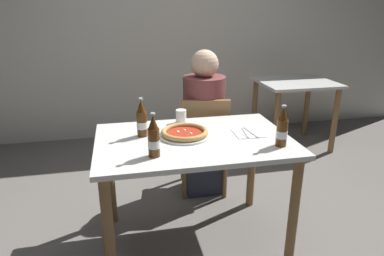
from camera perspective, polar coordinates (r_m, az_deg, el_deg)
name	(u,v)px	position (r m, az deg, el deg)	size (l,w,h in m)	color
ground_plane	(194,239)	(2.51, 0.25, -17.89)	(8.00, 8.00, 0.00)	slate
back_wall_tiled	(153,26)	(4.17, -6.46, 16.41)	(7.00, 0.10, 2.60)	silver
dining_table_main	(194,155)	(2.18, 0.28, -4.51)	(1.20, 0.80, 0.75)	silver
chair_behind_table	(204,140)	(2.83, 1.98, -2.02)	(0.45, 0.45, 0.85)	olive
diner_seated	(204,126)	(2.84, 1.96, 0.27)	(0.34, 0.34, 1.21)	#2D3342
dining_table_background	(295,95)	(3.98, 16.64, 5.24)	(0.80, 0.70, 0.75)	silver
pizza_margherita_near	(185,133)	(2.16, -1.21, -0.83)	(0.33, 0.33, 0.04)	white
beer_bottle_left	(282,129)	(2.05, 14.71, -0.16)	(0.07, 0.07, 0.25)	#512D0F
beer_bottle_center	(142,120)	(2.16, -8.32, 1.28)	(0.07, 0.07, 0.25)	#512D0F
beer_bottle_right	(154,138)	(1.86, -6.36, -1.72)	(0.07, 0.07, 0.25)	#512D0F
napkin_with_cutlery	(248,133)	(2.24, 9.29, -0.83)	(0.19, 0.19, 0.01)	white
paper_cup	(181,116)	(2.40, -1.82, 1.93)	(0.07, 0.07, 0.10)	white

